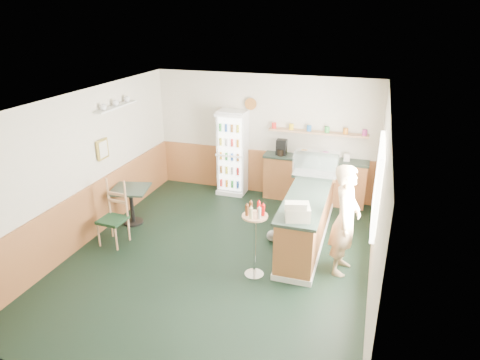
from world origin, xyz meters
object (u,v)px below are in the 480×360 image
at_px(cash_register, 297,212).
at_px(condiment_stand, 255,231).
at_px(shopkeeper, 345,220).
at_px(display_case, 316,165).
at_px(cafe_chair, 115,211).
at_px(cafe_table, 131,199).
at_px(drinks_fridge, 232,153).

bearing_deg(cash_register, condiment_stand, -175.48).
relative_size(shopkeeper, condiment_stand, 1.47).
xyz_separation_m(display_case, shopkeeper, (0.70, -1.49, -0.33)).
relative_size(display_case, cafe_chair, 0.71).
relative_size(condiment_stand, cafe_table, 1.51).
distance_m(shopkeeper, cafe_table, 4.14).
relative_size(cash_register, cafe_chair, 0.33).
xyz_separation_m(display_case, cafe_chair, (-3.30, -1.77, -0.63)).
relative_size(shopkeeper, cafe_table, 2.22).
height_order(cash_register, condiment_stand, condiment_stand).
bearing_deg(drinks_fridge, cash_register, -54.95).
bearing_deg(display_case, cafe_table, -162.58).
distance_m(cafe_table, cafe_chair, 0.72).
xyz_separation_m(condiment_stand, cafe_chair, (-2.70, 0.29, -0.19)).
bearing_deg(cash_register, display_case, 75.12).
bearing_deg(shopkeeper, condiment_stand, 120.88).
bearing_deg(cafe_chair, display_case, 31.56).
xyz_separation_m(shopkeeper, cafe_table, (-4.10, 0.42, -0.38)).
distance_m(display_case, shopkeeper, 1.68).
bearing_deg(cafe_table, shopkeeper, -5.87).
bearing_deg(cash_register, cafe_table, 152.23).
distance_m(drinks_fridge, cash_register, 3.51).
distance_m(shopkeeper, cafe_chair, 4.03).
relative_size(cash_register, condiment_stand, 0.31).
distance_m(cash_register, cafe_chair, 3.34).
height_order(display_case, condiment_stand, display_case).
bearing_deg(drinks_fridge, shopkeeper, -42.81).
bearing_deg(condiment_stand, cash_register, 19.40).
distance_m(shopkeeper, condiment_stand, 1.43).
distance_m(condiment_stand, cafe_table, 2.98).
relative_size(drinks_fridge, cash_register, 4.96).
bearing_deg(cafe_chair, condiment_stand, -2.73).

